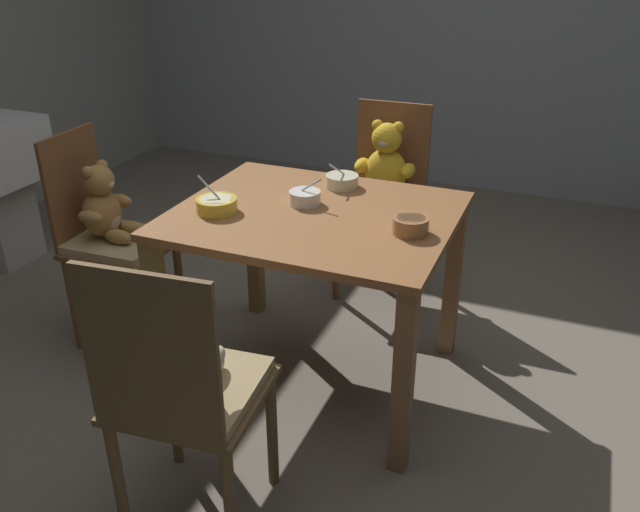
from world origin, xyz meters
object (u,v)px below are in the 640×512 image
object	(u,v)px
porridge_bowl_yellow_near_left	(217,205)
porridge_bowl_terracotta_near_right	(410,225)
teddy_chair_near_left	(109,226)
porridge_bowl_cream_far_center	(341,181)
dining_table	(315,242)
teddy_chair_far_center	(384,182)
teddy_chair_near_front	(182,377)
porridge_bowl_white_center	(305,197)

from	to	relation	value
porridge_bowl_yellow_near_left	porridge_bowl_terracotta_near_right	xyz separation A→B (m)	(0.72, 0.08, 0.00)
teddy_chair_near_left	porridge_bowl_yellow_near_left	bearing A→B (deg)	-9.48
porridge_bowl_cream_far_center	dining_table	bearing A→B (deg)	-89.51
teddy_chair_far_center	porridge_bowl_cream_far_center	distance (m)	0.59
porridge_bowl_terracotta_near_right	porridge_bowl_cream_far_center	bearing A→B (deg)	138.34
teddy_chair_far_center	porridge_bowl_yellow_near_left	size ratio (longest dim) A/B	5.79
teddy_chair_near_front	porridge_bowl_terracotta_near_right	size ratio (longest dim) A/B	7.57
dining_table	porridge_bowl_yellow_near_left	size ratio (longest dim) A/B	6.33
porridge_bowl_terracotta_near_right	teddy_chair_far_center	bearing A→B (deg)	112.11
porridge_bowl_cream_far_center	porridge_bowl_yellow_near_left	world-z (taller)	porridge_bowl_yellow_near_left
dining_table	teddy_chair_far_center	bearing A→B (deg)	88.95
dining_table	porridge_bowl_yellow_near_left	distance (m)	0.40
teddy_chair_far_center	porridge_bowl_terracotta_near_right	world-z (taller)	teddy_chair_far_center
porridge_bowl_cream_far_center	teddy_chair_near_front	bearing A→B (deg)	-92.66
porridge_bowl_cream_far_center	porridge_bowl_terracotta_near_right	world-z (taller)	porridge_bowl_cream_far_center
teddy_chair_near_front	porridge_bowl_terracotta_near_right	bearing A→B (deg)	-34.33
dining_table	porridge_bowl_yellow_near_left	world-z (taller)	porridge_bowl_yellow_near_left
teddy_chair_far_center	porridge_bowl_yellow_near_left	world-z (taller)	teddy_chair_far_center
dining_table	teddy_chair_far_center	world-z (taller)	teddy_chair_far_center
dining_table	teddy_chair_near_front	size ratio (longest dim) A/B	1.07
porridge_bowl_cream_far_center	porridge_bowl_yellow_near_left	xyz separation A→B (m)	(-0.34, -0.42, 0.00)
teddy_chair_near_left	porridge_bowl_terracotta_near_right	size ratio (longest dim) A/B	7.47
teddy_chair_near_left	porridge_bowl_white_center	xyz separation A→B (m)	(0.87, 0.11, 0.22)
teddy_chair_near_front	porridge_bowl_yellow_near_left	xyz separation A→B (m)	(-0.28, 0.71, 0.22)
teddy_chair_far_center	porridge_bowl_terracotta_near_right	distance (m)	0.99
teddy_chair_near_left	porridge_bowl_cream_far_center	world-z (taller)	teddy_chair_near_left
porridge_bowl_cream_far_center	porridge_bowl_white_center	size ratio (longest dim) A/B	1.09
teddy_chair_near_front	porridge_bowl_cream_far_center	bearing A→B (deg)	-8.25
teddy_chair_near_left	porridge_bowl_white_center	bearing A→B (deg)	5.71
teddy_chair_near_left	porridge_bowl_terracotta_near_right	bearing A→B (deg)	-1.65
porridge_bowl_white_center	porridge_bowl_yellow_near_left	xyz separation A→B (m)	(-0.27, -0.19, 0.00)
porridge_bowl_cream_far_center	porridge_bowl_white_center	xyz separation A→B (m)	(-0.06, -0.23, 0.00)
porridge_bowl_cream_far_center	porridge_bowl_white_center	bearing A→B (deg)	-105.32
teddy_chair_near_front	porridge_bowl_cream_far_center	distance (m)	1.15
dining_table	teddy_chair_near_front	world-z (taller)	teddy_chair_near_front
teddy_chair_far_center	porridge_bowl_white_center	bearing A→B (deg)	-7.05
dining_table	porridge_bowl_cream_far_center	xyz separation A→B (m)	(-0.00, 0.29, 0.15)
teddy_chair_near_left	porridge_bowl_white_center	world-z (taller)	teddy_chair_near_left
teddy_chair_far_center	porridge_bowl_terracotta_near_right	xyz separation A→B (m)	(0.36, -0.90, 0.19)
teddy_chair_near_left	teddy_chair_far_center	bearing A→B (deg)	41.72
teddy_chair_near_front	teddy_chair_near_left	bearing A→B (deg)	42.46
teddy_chair_near_front	teddy_chair_far_center	bearing A→B (deg)	-7.97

